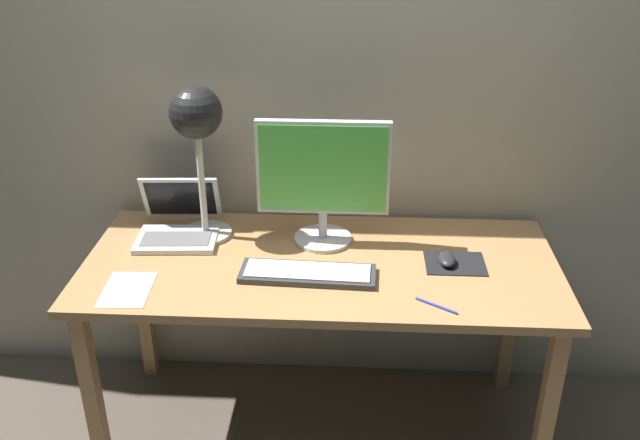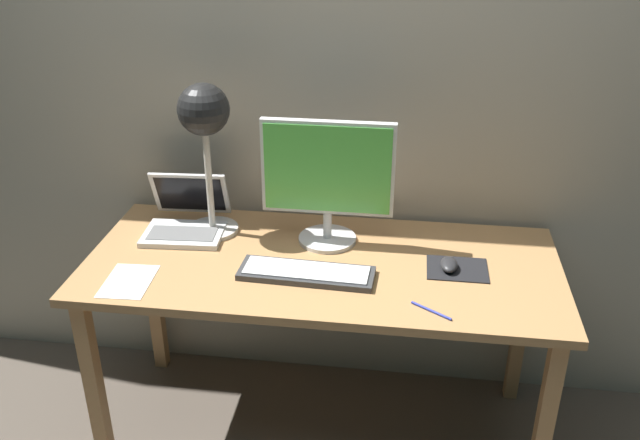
# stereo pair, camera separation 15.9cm
# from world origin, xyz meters

# --- Properties ---
(ground_plane) EXTENTS (4.80, 4.80, 0.00)m
(ground_plane) POSITION_xyz_m (0.00, 0.00, 0.00)
(ground_plane) COLOR brown
(ground_plane) RESTS_ON ground
(back_wall) EXTENTS (4.80, 0.06, 2.60)m
(back_wall) POSITION_xyz_m (0.00, 0.40, 1.30)
(back_wall) COLOR #B2A893
(back_wall) RESTS_ON ground
(desk) EXTENTS (1.60, 0.70, 0.74)m
(desk) POSITION_xyz_m (0.00, 0.00, 0.66)
(desk) COLOR tan
(desk) RESTS_ON ground
(monitor) EXTENTS (0.46, 0.21, 0.45)m
(monitor) POSITION_xyz_m (0.00, 0.15, 0.99)
(monitor) COLOR silver
(monitor) RESTS_ON desk
(keyboard_main) EXTENTS (0.45, 0.16, 0.03)m
(keyboard_main) POSITION_xyz_m (-0.04, -0.10, 0.75)
(keyboard_main) COLOR #38383A
(keyboard_main) RESTS_ON desk
(laptop) EXTENTS (0.30, 0.30, 0.20)m
(laptop) POSITION_xyz_m (-0.52, 0.17, 0.80)
(laptop) COLOR silver
(laptop) RESTS_ON desk
(desk_lamp) EXTENTS (0.19, 0.19, 0.55)m
(desk_lamp) POSITION_xyz_m (-0.43, 0.17, 1.16)
(desk_lamp) COLOR beige
(desk_lamp) RESTS_ON desk
(mousepad) EXTENTS (0.20, 0.16, 0.00)m
(mousepad) POSITION_xyz_m (0.45, 0.01, 0.74)
(mousepad) COLOR black
(mousepad) RESTS_ON desk
(mouse) EXTENTS (0.06, 0.10, 0.03)m
(mouse) POSITION_xyz_m (0.42, 0.00, 0.76)
(mouse) COLOR #28282B
(mouse) RESTS_ON mousepad
(paper_sheet_near_mouse) EXTENTS (0.16, 0.22, 0.00)m
(paper_sheet_near_mouse) POSITION_xyz_m (-0.60, -0.21, 0.74)
(paper_sheet_near_mouse) COLOR white
(paper_sheet_near_mouse) RESTS_ON desk
(pen) EXTENTS (0.12, 0.08, 0.01)m
(pen) POSITION_xyz_m (0.36, -0.26, 0.74)
(pen) COLOR #2633A5
(pen) RESTS_ON desk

